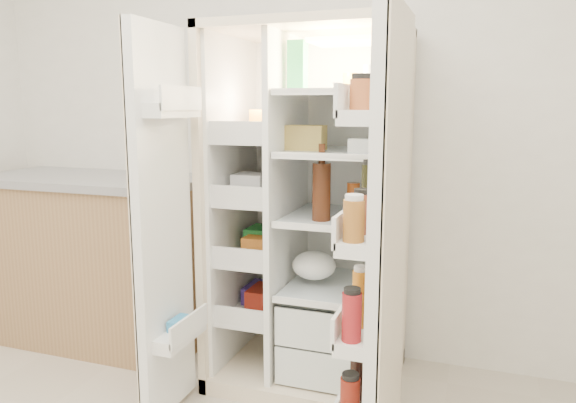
% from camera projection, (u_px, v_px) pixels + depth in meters
% --- Properties ---
extents(wall_back, '(4.00, 0.02, 2.70)m').
position_uv_depth(wall_back, '(299.00, 118.00, 3.09)').
color(wall_back, white).
rests_on(wall_back, floor).
extents(refrigerator, '(0.92, 0.70, 1.80)m').
position_uv_depth(refrigerator, '(315.00, 238.00, 2.81)').
color(refrigerator, beige).
rests_on(refrigerator, floor).
extents(freezer_door, '(0.15, 0.40, 1.72)m').
position_uv_depth(freezer_door, '(163.00, 228.00, 2.39)').
color(freezer_door, white).
rests_on(freezer_door, floor).
extents(fridge_door, '(0.17, 0.58, 1.72)m').
position_uv_depth(fridge_door, '(383.00, 258.00, 1.99)').
color(fridge_door, white).
rests_on(fridge_door, floor).
extents(kitchen_counter, '(1.39, 0.74, 1.01)m').
position_uv_depth(kitchen_counter, '(100.00, 257.00, 3.34)').
color(kitchen_counter, '#97734B').
rests_on(kitchen_counter, floor).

